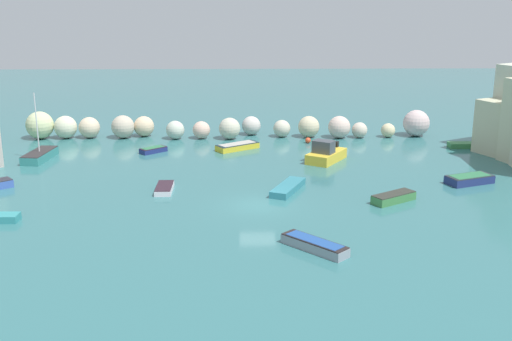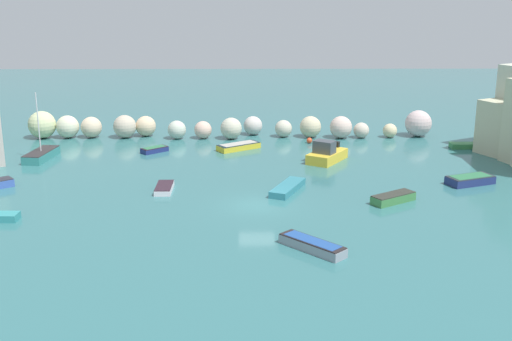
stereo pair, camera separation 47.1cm
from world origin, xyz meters
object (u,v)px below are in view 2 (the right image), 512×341
moored_boat_0 (327,154)px  moored_boat_11 (164,188)px  moored_boat_10 (393,198)px  moored_boat_3 (312,245)px  moored_boat_5 (466,146)px  moored_boat_7 (155,149)px  moored_boat_4 (239,146)px  moored_boat_2 (288,188)px  moored_boat_6 (470,180)px  channel_buoy (309,140)px  moored_boat_8 (0,217)px  moored_boat_1 (41,155)px

moored_boat_0 → moored_boat_11: size_ratio=1.63×
moored_boat_10 → moored_boat_11: bearing=136.9°
moored_boat_3 → moored_boat_5: moored_boat_3 is taller
moored_boat_5 → moored_boat_7: moored_boat_7 is taller
moored_boat_5 → moored_boat_4: bearing=-179.9°
moored_boat_2 → moored_boat_7: size_ratio=1.81×
moored_boat_3 → moored_boat_6: 18.43m
channel_buoy → moored_boat_7: bearing=-166.8°
moored_boat_0 → moored_boat_7: (-15.35, 3.45, -0.40)m
moored_boat_4 → moored_boat_5: bearing=-33.6°
moored_boat_5 → moored_boat_8: (-36.45, -19.21, -0.00)m
moored_boat_3 → channel_buoy: bearing=-49.4°
moored_boat_0 → moored_boat_2: moored_boat_0 is taller
channel_buoy → moored_boat_5: size_ratio=0.18×
channel_buoy → moored_boat_11: 19.38m
moored_boat_8 → moored_boat_10: 26.30m
moored_boat_6 → moored_boat_11: (-23.14, -1.48, -0.12)m
moored_boat_3 → moored_boat_6: (13.29, 12.76, 0.02)m
channel_buoy → moored_boat_8: channel_buoy is taller
moored_boat_0 → moored_boat_6: bearing=88.7°
moored_boat_3 → moored_boat_8: moored_boat_3 is taller
moored_boat_2 → moored_boat_5: moored_boat_2 is taller
channel_buoy → moored_boat_8: bearing=-135.7°
moored_boat_1 → moored_boat_11: (11.96, -9.31, -0.18)m
channel_buoy → moored_boat_8: 30.55m
moored_boat_10 → moored_boat_11: size_ratio=1.20×
moored_boat_7 → moored_boat_2: bearing=92.8°
moored_boat_1 → moored_boat_3: size_ratio=1.56×
moored_boat_6 → moored_boat_8: size_ratio=1.65×
channel_buoy → moored_boat_10: size_ratio=0.16×
moored_boat_3 → moored_boat_5: bearing=-79.2°
moored_boat_2 → moored_boat_8: (-18.88, -6.04, -0.01)m
moored_boat_0 → moored_boat_4: size_ratio=1.12×
moored_boat_0 → moored_boat_3: 19.80m
moored_boat_6 → moored_boat_3: bearing=22.7°
moored_boat_3 → moored_boat_11: 14.97m
moored_boat_4 → moored_boat_5: (21.40, 0.34, -0.06)m
moored_boat_0 → moored_boat_7: moored_boat_0 is taller
moored_boat_8 → moored_boat_10: size_ratio=0.70×
moored_boat_1 → moored_boat_6: 35.97m
moored_boat_5 → moored_boat_11: (-26.68, -13.02, -0.02)m
channel_buoy → moored_boat_4: (-6.82, -2.45, 0.03)m
moored_boat_1 → moored_boat_7: bearing=-69.2°
moored_boat_2 → moored_boat_10: 7.69m
moored_boat_1 → moored_boat_5: moored_boat_1 is taller
channel_buoy → moored_boat_7: 14.90m
moored_boat_5 → moored_boat_0: bearing=-161.7°
channel_buoy → moored_boat_5: bearing=-8.2°
moored_boat_0 → moored_boat_6: moored_boat_0 is taller
moored_boat_4 → moored_boat_6: size_ratio=1.06×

